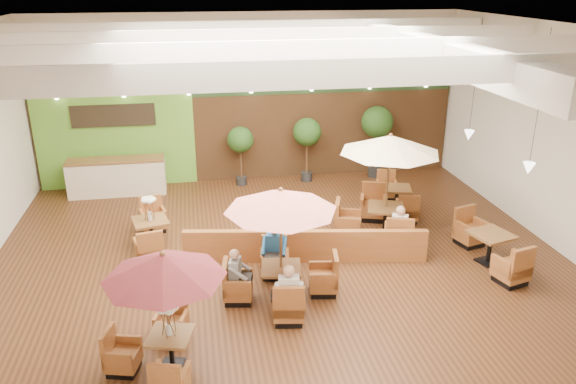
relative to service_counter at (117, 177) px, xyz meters
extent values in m
plane|color=#381E0F|center=(4.40, -5.10, -0.58)|extent=(14.00, 14.00, 0.00)
cube|color=silver|center=(4.40, 0.90, 2.17)|extent=(14.00, 0.04, 5.50)
cube|color=silver|center=(4.40, -11.10, 2.17)|extent=(14.00, 0.04, 5.50)
cube|color=silver|center=(11.40, -5.10, 2.17)|extent=(0.04, 12.00, 5.50)
cube|color=white|center=(4.40, -5.10, 4.92)|extent=(14.00, 12.00, 0.04)
cube|color=brown|center=(4.40, 0.84, 1.02)|extent=(13.90, 0.10, 3.20)
cube|color=#1E3819|center=(4.40, 0.83, 2.47)|extent=(13.90, 0.12, 0.35)
cube|color=#5C9C2D|center=(0.00, 0.78, 1.02)|extent=(5.00, 0.08, 3.20)
cube|color=black|center=(0.00, 0.70, 1.82)|extent=(2.60, 0.08, 0.70)
cube|color=white|center=(7.90, -5.10, 4.37)|extent=(0.60, 11.00, 0.60)
cube|color=white|center=(4.40, -9.10, 4.57)|extent=(13.60, 0.12, 0.45)
cube|color=white|center=(4.40, -6.40, 4.57)|extent=(13.60, 0.12, 0.45)
cube|color=white|center=(4.40, -3.80, 4.57)|extent=(13.60, 0.12, 0.45)
cube|color=white|center=(4.40, -1.10, 4.57)|extent=(13.60, 0.12, 0.45)
cylinder|color=black|center=(10.20, -6.10, 3.32)|extent=(0.01, 0.01, 3.20)
cone|color=white|center=(10.20, -6.10, 1.72)|extent=(0.28, 0.28, 0.28)
cylinder|color=black|center=(10.20, -3.10, 3.32)|extent=(0.01, 0.01, 3.20)
cone|color=white|center=(10.20, -3.10, 1.72)|extent=(0.28, 0.28, 0.28)
sphere|color=#FFEAC6|center=(-1.60, 0.60, 2.47)|extent=(0.14, 0.14, 0.14)
sphere|color=#FFEAC6|center=(0.40, 0.60, 2.47)|extent=(0.14, 0.14, 0.14)
sphere|color=#FFEAC6|center=(2.40, 0.60, 2.47)|extent=(0.14, 0.14, 0.14)
sphere|color=#FFEAC6|center=(4.40, 0.60, 2.47)|extent=(0.14, 0.14, 0.14)
sphere|color=#FFEAC6|center=(6.40, 0.60, 2.47)|extent=(0.14, 0.14, 0.14)
sphere|color=#FFEAC6|center=(8.40, 0.60, 2.47)|extent=(0.14, 0.14, 0.14)
sphere|color=#FFEAC6|center=(10.40, 0.60, 2.47)|extent=(0.14, 0.14, 0.14)
cube|color=beige|center=(0.00, 0.00, -0.03)|extent=(3.00, 0.70, 1.10)
cube|color=brown|center=(0.00, 0.00, 0.57)|extent=(3.00, 0.75, 0.06)
cube|color=brown|center=(4.97, -5.48, -0.17)|extent=(5.87, 1.16, 0.82)
cube|color=brown|center=(1.83, -8.94, 0.05)|extent=(0.92, 0.92, 0.05)
cylinder|color=black|center=(1.83, -8.94, -0.26)|extent=(0.09, 0.09, 0.58)
cube|color=black|center=(1.83, -8.94, -0.57)|extent=(0.49, 0.49, 0.04)
cube|color=brown|center=(1.89, -10.00, -0.05)|extent=(0.55, 0.23, 0.62)
cube|color=brown|center=(1.58, -9.72, -0.14)|extent=(0.19, 0.49, 0.25)
cube|color=brown|center=(2.07, -9.85, -0.14)|extent=(0.19, 0.49, 0.25)
cube|color=brown|center=(1.83, -8.11, -0.32)|extent=(0.67, 0.67, 0.28)
cube|color=brown|center=(1.77, -7.89, -0.05)|extent=(0.55, 0.23, 0.62)
cube|color=brown|center=(2.07, -8.17, -0.14)|extent=(0.19, 0.49, 0.25)
cube|color=brown|center=(1.58, -8.04, -0.14)|extent=(0.19, 0.49, 0.25)
cube|color=black|center=(1.83, -8.11, -0.52)|extent=(0.59, 0.59, 0.12)
cube|color=brown|center=(0.99, -8.94, -0.32)|extent=(0.67, 0.67, 0.28)
cube|color=brown|center=(1.21, -8.88, -0.05)|extent=(0.23, 0.55, 0.62)
cube|color=brown|center=(1.06, -8.70, -0.14)|extent=(0.49, 0.19, 0.25)
cube|color=brown|center=(0.92, -9.19, -0.14)|extent=(0.49, 0.19, 0.25)
cube|color=black|center=(0.99, -8.94, -0.52)|extent=(0.59, 0.59, 0.12)
cylinder|color=brown|center=(1.83, -8.94, 0.52)|extent=(0.06, 0.06, 2.20)
cone|color=#51171C|center=(1.83, -8.94, 1.44)|extent=(2.12, 2.12, 0.45)
sphere|color=brown|center=(1.83, -8.94, 1.67)|extent=(0.10, 0.10, 0.10)
cylinder|color=silver|center=(1.83, -8.94, 0.19)|extent=(0.10, 0.10, 0.22)
cube|color=brown|center=(4.13, -7.00, 0.12)|extent=(0.96, 0.96, 0.06)
cylinder|color=black|center=(4.13, -7.00, -0.22)|extent=(0.10, 0.10, 0.65)
cube|color=black|center=(4.13, -7.00, -0.56)|extent=(0.51, 0.51, 0.04)
cube|color=brown|center=(4.13, -7.93, -0.29)|extent=(0.70, 0.70, 0.31)
cube|color=brown|center=(4.17, -8.19, 0.01)|extent=(0.62, 0.19, 0.69)
cube|color=brown|center=(3.84, -7.89, -0.09)|extent=(0.16, 0.55, 0.28)
cube|color=brown|center=(4.41, -7.98, -0.09)|extent=(0.16, 0.55, 0.28)
cube|color=black|center=(4.13, -7.93, -0.51)|extent=(0.62, 0.62, 0.14)
cube|color=brown|center=(4.13, -6.07, -0.29)|extent=(0.70, 0.70, 0.31)
cube|color=brown|center=(4.09, -5.81, 0.01)|extent=(0.62, 0.19, 0.69)
cube|color=brown|center=(4.41, -6.11, -0.09)|extent=(0.16, 0.55, 0.28)
cube|color=brown|center=(3.84, -6.02, -0.09)|extent=(0.16, 0.55, 0.28)
cube|color=black|center=(4.13, -6.07, -0.51)|extent=(0.62, 0.62, 0.14)
cube|color=brown|center=(3.19, -7.00, -0.29)|extent=(0.70, 0.70, 0.31)
cube|color=brown|center=(3.44, -6.96, 0.01)|extent=(0.19, 0.62, 0.69)
cube|color=brown|center=(3.24, -6.72, -0.09)|extent=(0.55, 0.16, 0.28)
cube|color=brown|center=(3.15, -7.28, -0.09)|extent=(0.55, 0.16, 0.28)
cube|color=black|center=(3.19, -7.00, -0.51)|extent=(0.62, 0.62, 0.14)
cube|color=brown|center=(5.06, -7.00, -0.29)|extent=(0.70, 0.70, 0.31)
cube|color=brown|center=(4.81, -7.04, 0.01)|extent=(0.19, 0.62, 0.69)
cube|color=brown|center=(5.01, -7.28, -0.09)|extent=(0.55, 0.16, 0.28)
cube|color=brown|center=(5.10, -6.72, -0.09)|extent=(0.55, 0.16, 0.28)
cube|color=black|center=(5.06, -7.00, -0.51)|extent=(0.62, 0.62, 0.14)
cylinder|color=brown|center=(4.13, -7.00, 0.65)|extent=(0.06, 0.06, 2.46)
cone|color=#C5665F|center=(4.13, -7.00, 1.69)|extent=(2.36, 2.36, 0.45)
sphere|color=brown|center=(4.13, -7.00, 1.92)|extent=(0.10, 0.10, 0.10)
cube|color=brown|center=(7.39, -4.36, 0.20)|extent=(1.17, 1.17, 0.07)
cylinder|color=black|center=(7.39, -4.36, -0.18)|extent=(0.11, 0.11, 0.72)
cube|color=black|center=(7.39, -4.36, -0.56)|extent=(0.62, 0.62, 0.04)
cube|color=brown|center=(7.39, -5.40, -0.26)|extent=(0.86, 0.86, 0.35)
cube|color=brown|center=(7.48, -5.67, 0.07)|extent=(0.67, 0.32, 0.76)
cube|color=brown|center=(7.09, -5.30, -0.04)|extent=(0.28, 0.60, 0.30)
cube|color=brown|center=(7.68, -5.50, -0.04)|extent=(0.28, 0.60, 0.30)
cube|color=black|center=(7.39, -5.40, -0.51)|extent=(0.76, 0.76, 0.15)
cube|color=brown|center=(7.39, -3.33, -0.26)|extent=(0.86, 0.86, 0.35)
cube|color=brown|center=(7.29, -3.06, 0.07)|extent=(0.67, 0.32, 0.76)
cube|color=brown|center=(7.68, -3.43, -0.04)|extent=(0.28, 0.60, 0.30)
cube|color=brown|center=(7.09, -3.23, -0.04)|extent=(0.28, 0.60, 0.30)
cube|color=black|center=(7.39, -3.33, -0.51)|extent=(0.76, 0.76, 0.15)
cube|color=brown|center=(6.35, -4.36, -0.26)|extent=(0.86, 0.86, 0.35)
cube|color=brown|center=(6.62, -4.27, 0.07)|extent=(0.32, 0.67, 0.76)
cube|color=brown|center=(6.45, -4.06, -0.04)|extent=(0.60, 0.28, 0.30)
cube|color=brown|center=(6.25, -4.66, -0.04)|extent=(0.60, 0.28, 0.30)
cube|color=black|center=(6.35, -4.36, -0.51)|extent=(0.76, 0.76, 0.15)
cylinder|color=brown|center=(7.39, -4.36, 0.78)|extent=(0.06, 0.06, 2.72)
cone|color=beige|center=(7.39, -4.36, 1.96)|extent=(2.61, 2.61, 0.45)
sphere|color=brown|center=(7.39, -4.36, 2.19)|extent=(0.10, 0.10, 0.10)
cube|color=brown|center=(1.24, -4.00, 0.13)|extent=(1.01, 1.01, 0.06)
cylinder|color=black|center=(1.24, -4.00, -0.22)|extent=(0.10, 0.10, 0.66)
cube|color=black|center=(1.24, -4.00, -0.56)|extent=(0.54, 0.54, 0.04)
cube|color=brown|center=(1.24, -4.94, -0.29)|extent=(0.74, 0.74, 0.32)
cube|color=brown|center=(1.19, -5.19, 0.01)|extent=(0.62, 0.23, 0.70)
cube|color=brown|center=(0.96, -5.01, -0.09)|extent=(0.20, 0.55, 0.28)
cube|color=brown|center=(1.52, -4.88, -0.09)|extent=(0.20, 0.55, 0.28)
cube|color=black|center=(1.24, -4.94, -0.51)|extent=(0.65, 0.65, 0.14)
cube|color=brown|center=(1.24, -3.06, -0.29)|extent=(0.74, 0.74, 0.32)
cube|color=brown|center=(1.30, -2.80, 0.01)|extent=(0.62, 0.23, 0.70)
cube|color=brown|center=(1.52, -2.99, -0.09)|extent=(0.20, 0.55, 0.28)
cube|color=brown|center=(0.96, -3.12, -0.09)|extent=(0.20, 0.55, 0.28)
cube|color=black|center=(1.24, -3.06, -0.51)|extent=(0.65, 0.65, 0.14)
cylinder|color=silver|center=(1.24, -4.00, 0.27)|extent=(0.10, 0.10, 0.22)
cube|color=brown|center=(9.35, -6.32, 0.17)|extent=(1.08, 1.08, 0.06)
cylinder|color=black|center=(9.35, -6.32, -0.20)|extent=(0.10, 0.10, 0.69)
cube|color=black|center=(9.35, -6.32, -0.56)|extent=(0.57, 0.57, 0.04)
cube|color=brown|center=(9.35, -7.31, -0.27)|extent=(0.79, 0.79, 0.33)
cube|color=brown|center=(9.28, -7.57, 0.04)|extent=(0.65, 0.27, 0.73)
cube|color=brown|center=(9.06, -7.39, -0.06)|extent=(0.23, 0.57, 0.29)
cube|color=brown|center=(9.64, -7.23, -0.06)|extent=(0.23, 0.57, 0.29)
cube|color=black|center=(9.35, -7.31, -0.51)|extent=(0.70, 0.70, 0.15)
cube|color=brown|center=(9.35, -5.33, -0.27)|extent=(0.79, 0.79, 0.33)
cube|color=brown|center=(9.42, -5.07, 0.04)|extent=(0.65, 0.27, 0.73)
cube|color=brown|center=(9.64, -5.26, -0.06)|extent=(0.23, 0.57, 0.29)
cube|color=brown|center=(9.06, -5.41, -0.06)|extent=(0.23, 0.57, 0.29)
cube|color=black|center=(9.35, -5.33, -0.51)|extent=(0.70, 0.70, 0.15)
cube|color=brown|center=(8.30, -2.76, 0.09)|extent=(0.97, 0.97, 0.06)
cylinder|color=black|center=(8.30, -2.76, -0.24)|extent=(0.09, 0.09, 0.62)
cube|color=black|center=(8.30, -2.76, -0.56)|extent=(0.51, 0.51, 0.04)
cube|color=brown|center=(8.30, -3.65, -0.30)|extent=(0.71, 0.71, 0.30)
cube|color=brown|center=(8.36, -3.89, -0.02)|extent=(0.59, 0.23, 0.66)
cube|color=brown|center=(8.03, -3.59, -0.11)|extent=(0.20, 0.52, 0.26)
cube|color=brown|center=(8.56, -3.72, -0.11)|extent=(0.20, 0.52, 0.26)
cube|color=black|center=(8.30, -3.65, -0.52)|extent=(0.63, 0.63, 0.13)
cube|color=brown|center=(8.30, -1.87, -0.30)|extent=(0.71, 0.71, 0.30)
cube|color=brown|center=(8.24, -1.64, -0.02)|extent=(0.59, 0.23, 0.66)
cube|color=brown|center=(8.56, -1.94, -0.11)|extent=(0.20, 0.52, 0.26)
cube|color=brown|center=(8.03, -1.81, -0.11)|extent=(0.20, 0.52, 0.26)
cube|color=black|center=(8.30, -1.87, -0.52)|extent=(0.63, 0.63, 0.13)
cylinder|color=black|center=(3.97, 0.20, -0.45)|extent=(0.36, 0.36, 0.27)
cylinder|color=#472D19|center=(3.97, 0.20, 0.26)|extent=(0.07, 0.07, 1.16)
sphere|color=#143A12|center=(3.97, 0.20, 0.97)|extent=(0.85, 0.85, 0.85)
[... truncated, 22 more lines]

